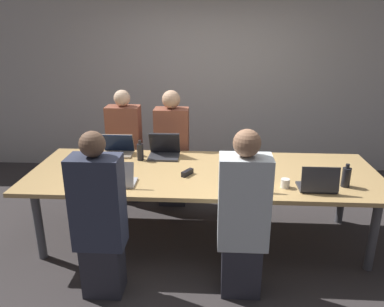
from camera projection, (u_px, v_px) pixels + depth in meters
ground_plane at (203, 238)px, 3.96m from camera, size 24.00×24.00×0.00m
curtain_wall at (208, 77)px, 5.48m from camera, size 12.00×0.06×2.80m
conference_table at (204, 177)px, 3.73m from camera, size 3.43×1.23×0.76m
laptop_near_midright at (247, 182)px, 3.30m from camera, size 0.32×0.22×0.23m
person_near_midright at (243, 218)px, 2.96m from camera, size 0.40×0.24×1.42m
laptop_far_left at (118, 149)px, 4.17m from camera, size 0.34×0.24×0.23m
person_far_left at (125, 148)px, 4.64m from camera, size 0.40×0.24×1.41m
bottle_far_left at (140, 152)px, 3.98m from camera, size 0.07×0.07×0.22m
laptop_near_right at (318, 183)px, 3.26m from camera, size 0.32×0.23×0.24m
cup_near_right at (285, 183)px, 3.33m from camera, size 0.08×0.08×0.08m
bottle_near_right at (346, 177)px, 3.34m from camera, size 0.08×0.08×0.21m
laptop_far_midleft at (164, 150)px, 4.09m from camera, size 0.34×0.27×0.27m
person_far_midleft at (172, 151)px, 4.52m from camera, size 0.40×0.24×1.42m
laptop_near_left at (115, 178)px, 3.37m from camera, size 0.37×0.23×0.24m
person_near_left at (99, 220)px, 2.96m from camera, size 0.40×0.24×1.41m
stapler at (187, 173)px, 3.61m from camera, size 0.12×0.15×0.05m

